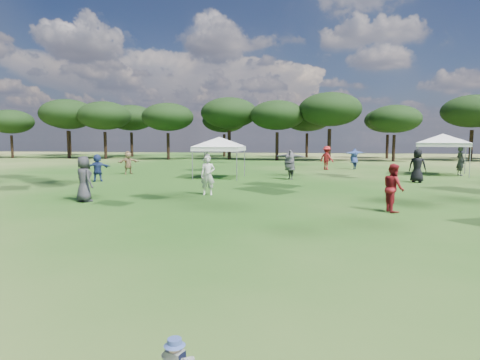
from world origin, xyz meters
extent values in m
cylinder|color=black|center=(-36.96, 45.10, 1.46)|extent=(0.33, 0.33, 2.92)
ellipsoid|color=black|center=(-36.96, 45.10, 4.67)|extent=(5.67, 5.67, 3.06)
cylinder|color=black|center=(-29.06, 45.29, 1.75)|extent=(0.40, 0.40, 3.49)
ellipsoid|color=black|center=(-29.06, 45.29, 5.59)|extent=(6.79, 6.79, 3.66)
cylinder|color=black|center=(-23.92, 45.02, 1.66)|extent=(0.38, 0.38, 3.32)
ellipsoid|color=black|center=(-23.92, 45.02, 5.31)|extent=(6.44, 6.44, 3.47)
cylinder|color=black|center=(-15.51, 44.30, 1.57)|extent=(0.36, 0.36, 3.14)
ellipsoid|color=black|center=(-15.51, 44.30, 5.03)|extent=(6.11, 6.11, 3.29)
cylinder|color=black|center=(-8.39, 45.81, 1.73)|extent=(0.40, 0.40, 3.46)
ellipsoid|color=black|center=(-8.39, 45.81, 5.54)|extent=(6.73, 6.73, 3.63)
cylinder|color=black|center=(-2.58, 44.63, 1.61)|extent=(0.37, 0.37, 3.21)
ellipsoid|color=black|center=(-2.58, 44.63, 5.14)|extent=(6.24, 6.24, 3.36)
cylinder|color=black|center=(3.26, 44.18, 1.78)|extent=(0.41, 0.41, 3.56)
ellipsoid|color=black|center=(3.26, 44.18, 5.69)|extent=(6.91, 6.91, 3.73)
cylinder|color=black|center=(10.19, 44.51, 1.44)|extent=(0.33, 0.33, 2.88)
ellipsoid|color=black|center=(10.19, 44.51, 4.61)|extent=(5.60, 5.60, 3.02)
cylinder|color=black|center=(18.96, 46.98, 1.72)|extent=(0.39, 0.39, 3.44)
ellipsoid|color=black|center=(18.96, 46.98, 5.51)|extent=(6.69, 6.69, 3.60)
cylinder|color=black|center=(-34.09, 53.56, 1.81)|extent=(0.41, 0.41, 3.62)
ellipsoid|color=black|center=(-34.09, 53.56, 5.80)|extent=(7.03, 7.03, 3.79)
cylinder|color=black|center=(-23.40, 51.57, 1.68)|extent=(0.39, 0.39, 3.37)
ellipsoid|color=black|center=(-23.40, 51.57, 5.39)|extent=(6.54, 6.54, 3.53)
cylinder|color=black|center=(-10.52, 53.31, 1.56)|extent=(0.36, 0.36, 3.11)
ellipsoid|color=black|center=(-10.52, 53.31, 4.98)|extent=(6.05, 6.05, 3.26)
cylinder|color=black|center=(0.83, 52.52, 1.60)|extent=(0.37, 0.37, 3.20)
ellipsoid|color=black|center=(0.83, 52.52, 5.12)|extent=(6.21, 6.21, 3.35)
cylinder|color=black|center=(10.82, 51.34, 1.50)|extent=(0.34, 0.34, 2.99)
ellipsoid|color=black|center=(10.82, 51.34, 4.79)|extent=(5.81, 5.81, 3.13)
cylinder|color=gray|center=(-5.95, 21.33, 0.93)|extent=(0.06, 0.06, 1.86)
cylinder|color=gray|center=(-3.28, 21.29, 0.93)|extent=(0.06, 0.06, 1.86)
cylinder|color=gray|center=(-5.91, 24.01, 0.93)|extent=(0.06, 0.06, 1.86)
cylinder|color=gray|center=(-3.23, 23.96, 0.93)|extent=(0.06, 0.06, 1.86)
cube|color=white|center=(-4.59, 22.65, 1.81)|extent=(2.89, 2.89, 0.25)
pyramid|color=white|center=(-4.59, 22.65, 2.54)|extent=(5.77, 5.77, 0.60)
cylinder|color=gray|center=(7.86, 26.13, 1.04)|extent=(0.06, 0.06, 2.09)
cylinder|color=gray|center=(10.79, 25.34, 1.04)|extent=(0.06, 0.06, 2.09)
cylinder|color=gray|center=(8.66, 29.06, 1.04)|extent=(0.06, 0.06, 2.09)
cylinder|color=gray|center=(11.58, 28.27, 1.04)|extent=(0.06, 0.06, 2.09)
cube|color=white|center=(9.72, 27.20, 2.04)|extent=(3.92, 3.92, 0.25)
pyramid|color=white|center=(9.72, 27.20, 2.76)|extent=(6.28, 6.28, 0.60)
cube|color=white|center=(-0.59, 1.98, 0.23)|extent=(0.21, 0.18, 0.19)
cylinder|color=white|center=(-0.68, 2.07, 0.23)|extent=(0.11, 0.19, 0.11)
cylinder|color=white|center=(-0.46, 1.99, 0.23)|extent=(0.11, 0.19, 0.11)
sphere|color=#E0B293|center=(-0.59, 1.98, 0.36)|extent=(0.13, 0.13, 0.13)
cone|color=#526CC0|center=(-0.59, 1.98, 0.39)|extent=(0.21, 0.21, 0.02)
cylinder|color=#526CC0|center=(-0.59, 1.98, 0.42)|extent=(0.14, 0.14, 0.06)
imported|color=beige|center=(-3.48, 15.07, 0.85)|extent=(0.65, 0.45, 1.70)
imported|color=#9B7854|center=(-11.40, 24.37, 0.80)|extent=(1.44, 1.31, 1.59)
imported|color=navy|center=(-11.02, 19.53, 0.78)|extent=(1.46, 1.17, 1.56)
imported|color=#323438|center=(10.77, 26.82, 0.96)|extent=(0.60, 0.78, 1.92)
imported|color=black|center=(6.79, 21.87, 0.93)|extent=(1.08, 0.93, 1.87)
imported|color=#333237|center=(-7.69, 12.46, 0.88)|extent=(1.02, 0.93, 1.75)
imported|color=#464449|center=(-0.25, 22.40, 0.88)|extent=(2.14, 1.70, 1.77)
imported|color=white|center=(-6.98, 28.78, 0.83)|extent=(0.71, 0.87, 1.66)
imported|color=maroon|center=(3.52, 12.11, 0.80)|extent=(0.72, 0.86, 1.60)
imported|color=navy|center=(4.52, 31.58, 0.84)|extent=(1.90, 1.82, 1.68)
imported|color=maroon|center=(2.32, 30.71, 0.93)|extent=(1.37, 1.31, 1.87)
camera|label=1|loc=(0.64, -1.59, 2.38)|focal=30.00mm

